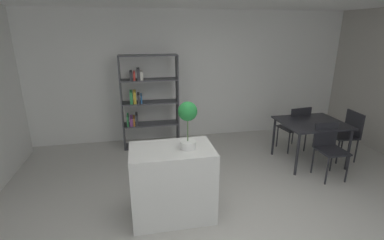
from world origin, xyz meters
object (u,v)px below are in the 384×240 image
dining_chair_far (296,125)px  potted_plant_on_island (188,119)px  dining_table (311,126)px  dining_chair_window_side (348,131)px  dining_chair_near (329,145)px  open_bookshelf (146,101)px  kitchen_island (173,182)px

dining_chair_far → potted_plant_on_island: bearing=25.1°
dining_table → dining_chair_far: size_ratio=1.19×
dining_table → dining_chair_far: bearing=88.4°
dining_chair_far → dining_chair_window_side: bearing=138.4°
dining_chair_window_side → dining_chair_near: (-0.75, -0.49, -0.00)m
dining_table → dining_chair_far: 0.51m
dining_chair_window_side → dining_chair_far: (-0.74, 0.50, -0.00)m
potted_plant_on_island → dining_chair_far: size_ratio=0.64×
potted_plant_on_island → dining_chair_far: (2.43, 1.57, -0.77)m
dining_chair_window_side → dining_chair_far: 0.89m
dining_chair_near → dining_table: bearing=91.1°
dining_chair_far → dining_chair_near: 0.99m
potted_plant_on_island → dining_chair_window_side: potted_plant_on_island is taller
dining_chair_window_side → potted_plant_on_island: bearing=-67.6°
open_bookshelf → dining_chair_far: bearing=-16.2°
kitchen_island → dining_chair_window_side: bearing=17.1°
dining_chair_window_side → dining_chair_far: dining_chair_far is taller
open_bookshelf → dining_chair_window_side: size_ratio=2.06×
potted_plant_on_island → dining_chair_near: size_ratio=0.66×
kitchen_island → open_bookshelf: bearing=95.2°
kitchen_island → dining_table: 2.82m
kitchen_island → potted_plant_on_island: (0.19, -0.04, 0.84)m
dining_table → dining_chair_far: dining_chair_far is taller
open_bookshelf → dining_chair_far: (2.84, -0.83, -0.43)m
open_bookshelf → dining_table: (2.83, -1.32, -0.27)m
potted_plant_on_island → dining_chair_near: (2.42, 0.58, -0.78)m
dining_table → dining_chair_window_side: bearing=-0.5°
kitchen_island → dining_chair_near: 2.67m
open_bookshelf → kitchen_island: bearing=-84.8°
potted_plant_on_island → dining_chair_window_side: bearing=18.7°
dining_chair_window_side → dining_chair_near: size_ratio=1.02×
kitchen_island → dining_chair_far: bearing=30.3°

